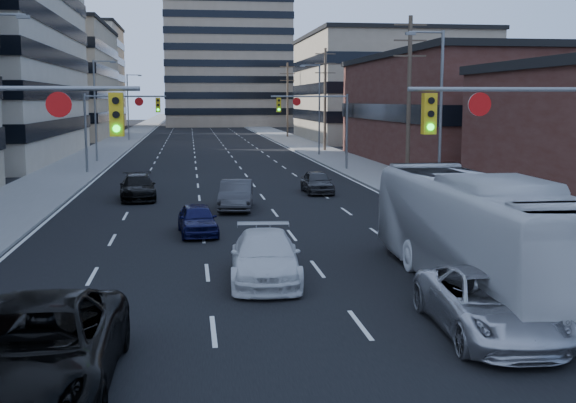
% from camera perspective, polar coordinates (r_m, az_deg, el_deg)
% --- Properties ---
extents(road_surface, '(18.00, 300.00, 0.02)m').
position_cam_1_polar(road_surface, '(140.90, -6.87, 5.71)').
color(road_surface, black).
rests_on(road_surface, ground).
extents(sidewalk_left, '(5.00, 300.00, 0.15)m').
position_cam_1_polar(sidewalk_left, '(141.18, -11.56, 5.64)').
color(sidewalk_left, slate).
rests_on(sidewalk_left, ground).
extents(sidewalk_right, '(5.00, 300.00, 0.15)m').
position_cam_1_polar(sidewalk_right, '(141.56, -2.18, 5.80)').
color(sidewalk_right, slate).
rests_on(sidewalk_right, ground).
extents(office_left_far, '(20.00, 30.00, 16.00)m').
position_cam_1_polar(office_left_far, '(112.92, -19.09, 8.84)').
color(office_left_far, gray).
rests_on(office_left_far, ground).
extents(storefront_right_mid, '(20.00, 30.00, 9.00)m').
position_cam_1_polar(storefront_right_mid, '(66.22, 15.73, 6.84)').
color(storefront_right_mid, '#472119').
rests_on(storefront_right_mid, ground).
extents(office_right_far, '(22.00, 28.00, 14.00)m').
position_cam_1_polar(office_right_far, '(102.49, 7.77, 8.77)').
color(office_right_far, gray).
rests_on(office_right_far, ground).
extents(bg_block_left, '(24.00, 24.00, 20.00)m').
position_cam_1_polar(bg_block_left, '(153.02, -17.68, 9.32)').
color(bg_block_left, '#ADA089').
rests_on(bg_block_left, ground).
extents(bg_block_right, '(22.00, 22.00, 12.00)m').
position_cam_1_polar(bg_block_right, '(144.89, 5.98, 8.16)').
color(bg_block_right, gray).
rests_on(bg_block_right, ground).
extents(signal_near_right, '(6.59, 0.33, 6.00)m').
position_cam_1_polar(signal_near_right, '(21.18, 19.67, 4.34)').
color(signal_near_right, slate).
rests_on(signal_near_right, ground).
extents(signal_far_left, '(6.09, 0.33, 6.00)m').
position_cam_1_polar(signal_far_left, '(56.05, -13.38, 6.56)').
color(signal_far_left, slate).
rests_on(signal_far_left, ground).
extents(signal_far_right, '(6.09, 0.33, 6.00)m').
position_cam_1_polar(signal_far_right, '(56.67, 2.38, 6.78)').
color(signal_far_right, slate).
rests_on(signal_far_right, ground).
extents(utility_pole_block, '(2.20, 0.28, 11.00)m').
position_cam_1_polar(utility_pole_block, '(48.97, 9.53, 8.21)').
color(utility_pole_block, '#4C3D2D').
rests_on(utility_pole_block, ground).
extents(utility_pole_midblock, '(2.20, 0.28, 11.00)m').
position_cam_1_polar(utility_pole_midblock, '(78.13, 2.95, 8.19)').
color(utility_pole_midblock, '#4C3D2D').
rests_on(utility_pole_midblock, ground).
extents(utility_pole_distant, '(2.20, 0.28, 11.00)m').
position_cam_1_polar(utility_pole_distant, '(107.76, -0.04, 8.15)').
color(utility_pole_distant, '#4C3D2D').
rests_on(utility_pole_distant, ground).
extents(streetlight_left_mid, '(2.03, 0.22, 9.00)m').
position_cam_1_polar(streetlight_left_mid, '(66.27, -14.87, 7.35)').
color(streetlight_left_mid, slate).
rests_on(streetlight_left_mid, ground).
extents(streetlight_left_far, '(2.03, 0.22, 9.00)m').
position_cam_1_polar(streetlight_left_far, '(101.10, -12.45, 7.56)').
color(streetlight_left_far, slate).
rests_on(streetlight_left_far, ground).
extents(streetlight_right_near, '(2.03, 0.22, 9.00)m').
position_cam_1_polar(streetlight_right_near, '(37.94, 11.76, 7.15)').
color(streetlight_right_near, slate).
rests_on(streetlight_right_near, ground).
extents(streetlight_right_far, '(2.03, 0.22, 9.00)m').
position_cam_1_polar(streetlight_right_far, '(71.90, 2.37, 7.64)').
color(streetlight_right_far, slate).
rests_on(streetlight_right_far, ground).
extents(black_pickup, '(3.03, 6.45, 1.78)m').
position_cam_1_polar(black_pickup, '(14.48, -19.33, -11.05)').
color(black_pickup, black).
rests_on(black_pickup, ground).
extents(white_van, '(2.46, 5.26, 1.49)m').
position_cam_1_polar(white_van, '(22.17, -1.81, -4.41)').
color(white_van, silver).
rests_on(white_van, ground).
extents(silver_suv, '(2.78, 5.55, 1.51)m').
position_cam_1_polar(silver_suv, '(17.79, 15.67, -7.80)').
color(silver_suv, '#B3B3B8').
rests_on(silver_suv, ground).
extents(transit_bus, '(2.97, 12.22, 3.40)m').
position_cam_1_polar(transit_bus, '(21.73, 14.78, -2.36)').
color(transit_bus, silver).
rests_on(transit_bus, ground).
extents(sedan_blue, '(1.78, 3.84, 1.27)m').
position_cam_1_polar(sedan_blue, '(29.95, -7.16, -1.42)').
color(sedan_blue, '#0D0E37').
rests_on(sedan_blue, ground).
extents(sedan_grey_center, '(2.10, 4.71, 1.50)m').
position_cam_1_polar(sedan_grey_center, '(36.62, -4.12, 0.52)').
color(sedan_grey_center, '#38373A').
rests_on(sedan_grey_center, ground).
extents(sedan_black_far, '(2.34, 4.91, 1.38)m').
position_cam_1_polar(sedan_black_far, '(41.06, -11.79, 1.10)').
color(sedan_black_far, black).
rests_on(sedan_black_far, ground).
extents(sedan_grey_right, '(1.62, 3.99, 1.36)m').
position_cam_1_polar(sedan_grey_right, '(42.99, 2.31, 1.55)').
color(sedan_grey_right, '#313133').
rests_on(sedan_grey_right, ground).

